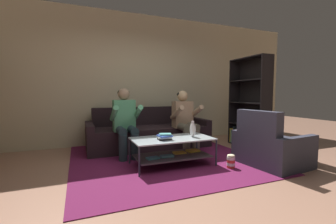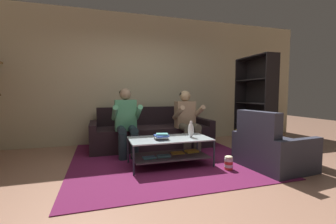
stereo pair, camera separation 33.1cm
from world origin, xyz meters
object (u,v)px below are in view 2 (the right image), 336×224
Objects in this scene: person_seated_right at (187,118)px; book_stack at (161,137)px; bookshelf at (254,114)px; couch at (152,133)px; popcorn_tub at (229,163)px; vase at (191,130)px; armchair at (271,150)px; coffee_table at (170,147)px; person_seated_left at (126,119)px.

person_seated_right reaches higher than book_stack.
bookshelf is at bearing -7.37° from person_seated_right.
couch is 11.49× the size of popcorn_tub.
person_seated_right is 5.38× the size of book_stack.
person_seated_right is 4.62× the size of vase.
book_stack is 1.66m from armchair.
bookshelf is at bearing 16.16° from coffee_table.
bookshelf reaches higher than couch.
person_seated_left is 1.03m from coffee_table.
bookshelf is at bearing -4.11° from person_seated_left.
person_seated_right is at bearing 72.18° from vase.
bookshelf reaches higher than armchair.
person_seated_left is 1.90m from popcorn_tub.
person_seated_right is 0.95× the size of coffee_table.
coffee_table is 5.67× the size of book_stack.
book_stack is 2.26m from bookshelf.
couch is 11.25× the size of book_stack.
popcorn_tub is (0.75, -1.76, -0.17)m from couch.
bookshelf reaches higher than coffee_table.
armchair is (1.42, -0.57, -0.01)m from coffee_table.
armchair reaches higher than vase.
couch is 2.03× the size of person_seated_left.
couch reaches higher than coffee_table.
couch is 1.40m from book_stack.
person_seated_left is at bearing 146.36° from armchair.
person_seated_right reaches higher than couch.
vase reaches higher than popcorn_tub.
bookshelf is (1.41, -0.18, 0.05)m from person_seated_right.
vase is (0.33, -1.33, 0.27)m from couch.
coffee_table is 4.88× the size of vase.
couch reaches higher than popcorn_tub.
bookshelf is at bearing 20.31° from vase.
person_seated_left is at bearing 175.89° from bookshelf.
coffee_table is 1.53m from armchair.
coffee_table is at bearing -163.84° from bookshelf.
book_stack is 0.22× the size of armchair.
vase is (-0.26, -0.80, -0.10)m from person_seated_right.
popcorn_tub is at bearing -31.93° from coffee_table.
book_stack is at bearing -175.33° from vase.
person_seated_right reaches higher than popcorn_tub.
person_seated_right is 1.61m from armchair.
couch is at bearing 160.21° from bookshelf.
coffee_table is at bearing 173.63° from vase.
coffee_table is 0.90m from popcorn_tub.
bookshelf is 1.73m from popcorn_tub.
person_seated_left is 5.67× the size of popcorn_tub.
coffee_table is (0.58, -0.76, -0.38)m from person_seated_left.
person_seated_left reaches higher than coffee_table.
coffee_table is 1.23× the size of armchair.
coffee_table is 5.80× the size of popcorn_tub.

